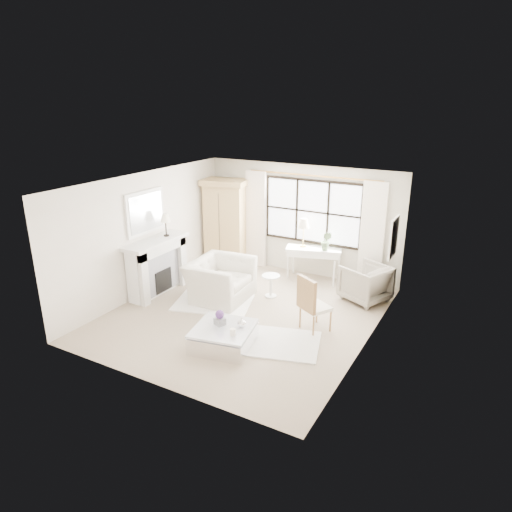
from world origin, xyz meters
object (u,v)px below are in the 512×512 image
object	(u,v)px
console_table	(313,264)
coffee_table	(223,337)
armoire	(226,222)
club_armchair	(220,280)

from	to	relation	value
console_table	coffee_table	world-z (taller)	console_table
armoire	club_armchair	size ratio (longest dim) A/B	1.67
armoire	coffee_table	distance (m)	4.38
console_table	armoire	bearing A→B (deg)	164.70
armoire	club_armchair	world-z (taller)	armoire
armoire	console_table	world-z (taller)	armoire
club_armchair	coffee_table	distance (m)	2.06
armoire	club_armchair	distance (m)	2.34
club_armchair	coffee_table	size ratio (longest dim) A/B	1.14
armoire	club_armchair	bearing A→B (deg)	-70.90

